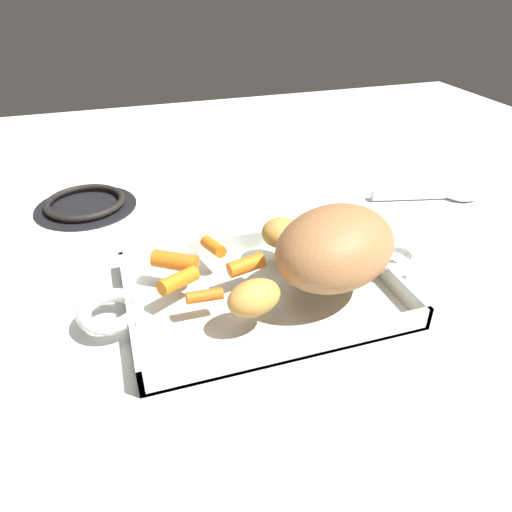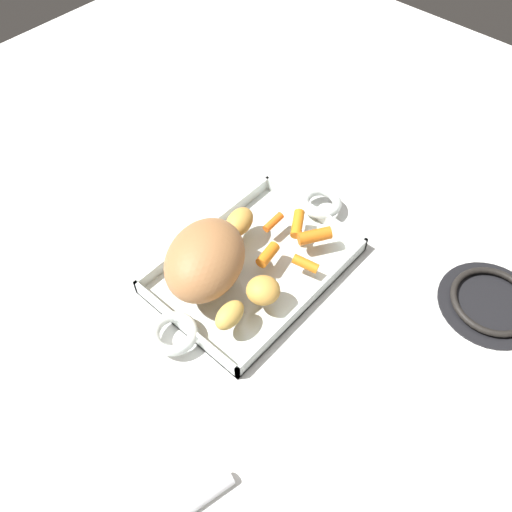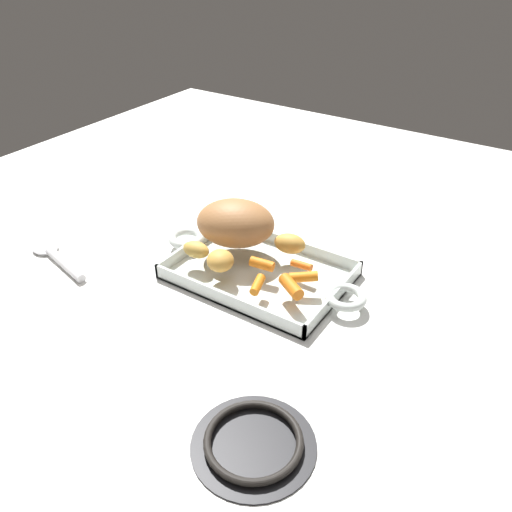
# 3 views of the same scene
# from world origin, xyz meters

# --- Properties ---
(ground_plane) EXTENTS (1.94, 1.94, 0.00)m
(ground_plane) POSITION_xyz_m (0.00, 0.00, 0.00)
(ground_plane) COLOR white
(roasting_dish) EXTENTS (0.45, 0.24, 0.03)m
(roasting_dish) POSITION_xyz_m (0.00, 0.00, 0.01)
(roasting_dish) COLOR silver
(roasting_dish) RESTS_ON ground_plane
(pork_roast) EXTENTS (0.19, 0.17, 0.09)m
(pork_roast) POSITION_xyz_m (0.08, -0.03, 0.08)
(pork_roast) COLOR #A87042
(pork_roast) RESTS_ON roasting_dish
(baby_carrot_southwest) EXTENTS (0.03, 0.05, 0.02)m
(baby_carrot_southwest) POSITION_xyz_m (-0.04, 0.07, 0.04)
(baby_carrot_southwest) COLOR orange
(baby_carrot_southwest) RESTS_ON roasting_dish
(baby_carrot_southeast) EXTENTS (0.05, 0.03, 0.02)m
(baby_carrot_southeast) POSITION_xyz_m (-0.02, 0.02, 0.04)
(baby_carrot_southeast) COLOR orange
(baby_carrot_southeast) RESTS_ON roasting_dish
(baby_carrot_long) EXTENTS (0.06, 0.05, 0.02)m
(baby_carrot_long) POSITION_xyz_m (-0.10, 0.01, 0.04)
(baby_carrot_long) COLOR orange
(baby_carrot_long) RESTS_ON roasting_dish
(baby_carrot_northwest) EXTENTS (0.04, 0.01, 0.02)m
(baby_carrot_northwest) POSITION_xyz_m (-0.08, -0.03, 0.04)
(baby_carrot_northwest) COLOR orange
(baby_carrot_northwest) RESTS_ON roasting_dish
(baby_carrot_short) EXTENTS (0.06, 0.05, 0.02)m
(baby_carrot_short) POSITION_xyz_m (-0.10, 0.05, 0.05)
(baby_carrot_short) COLOR orange
(baby_carrot_short) RESTS_ON roasting_dish
(potato_near_roast) EXTENTS (0.07, 0.07, 0.04)m
(potato_near_roast) POSITION_xyz_m (0.05, 0.06, 0.05)
(potato_near_roast) COLOR gold
(potato_near_roast) RESTS_ON roasting_dish
(potato_corner) EXTENTS (0.07, 0.06, 0.04)m
(potato_corner) POSITION_xyz_m (-0.03, -0.06, 0.05)
(potato_corner) COLOR gold
(potato_corner) RESTS_ON roasting_dish
(potato_whole) EXTENTS (0.06, 0.04, 0.03)m
(potato_whole) POSITION_xyz_m (0.11, 0.05, 0.05)
(potato_whole) COLOR gold
(potato_whole) RESTS_ON roasting_dish
(stove_burner_rear) EXTENTS (0.17, 0.17, 0.02)m
(stove_burner_rear) POSITION_xyz_m (-0.21, 0.34, 0.01)
(stove_burner_rear) COLOR black
(stove_burner_rear) RESTS_ON ground_plane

